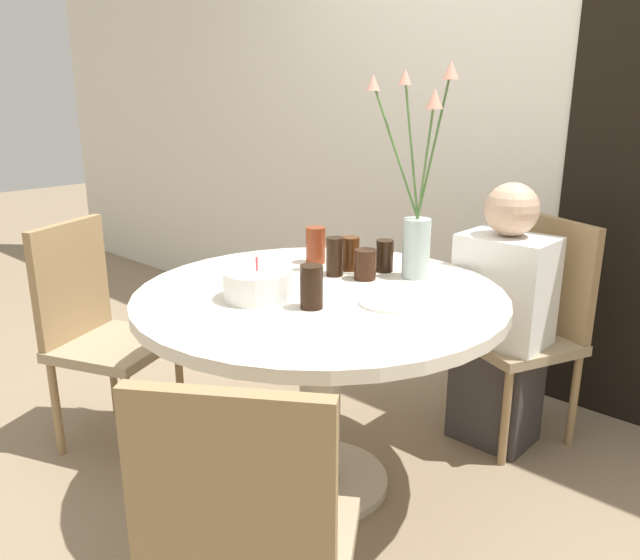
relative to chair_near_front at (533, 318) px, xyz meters
name	(u,v)px	position (x,y,z in m)	size (l,w,h in m)	color
ground_plane	(320,483)	(-0.37, -0.86, -0.50)	(16.00, 16.00, 0.00)	#89755B
wall_back	(511,109)	(-0.37, 0.40, 0.80)	(8.00, 0.05, 2.60)	silver
dining_table	(320,332)	(-0.37, -0.86, 0.09)	(1.23, 1.23, 0.74)	silver
chair_near_front	(533,318)	(0.00, 0.00, 0.00)	(0.53, 0.53, 0.89)	#9E896B
chair_right_flank	(97,323)	(-1.24, -1.22, 0.00)	(0.52, 0.52, 0.89)	#9E896B
chair_left_flank	(248,546)	(0.15, -1.64, 0.00)	(0.56, 0.56, 0.89)	#9E896B
birthday_cake	(257,284)	(-0.47, -1.05, 0.28)	(0.22, 0.22, 0.14)	white
flower_vase	(417,208)	(-0.24, -0.51, 0.49)	(0.29, 0.16, 0.73)	#B2C6C1
side_plate	(390,302)	(-0.13, -0.81, 0.24)	(0.19, 0.19, 0.01)	white
drink_glass_0	(316,245)	(-0.63, -0.60, 0.31)	(0.08, 0.08, 0.14)	maroon
drink_glass_1	(335,257)	(-0.46, -0.69, 0.31)	(0.06, 0.06, 0.14)	black
drink_glass_2	(312,287)	(-0.28, -1.00, 0.30)	(0.07, 0.07, 0.13)	black
drink_glass_3	(350,254)	(-0.47, -0.59, 0.30)	(0.07, 0.07, 0.12)	#51280F
drink_glass_4	(365,264)	(-0.35, -0.65, 0.29)	(0.08, 0.08, 0.11)	#33190C
drink_glass_5	(385,256)	(-0.36, -0.52, 0.30)	(0.06, 0.06, 0.12)	black
person_woman	(501,326)	(-0.06, -0.15, -0.01)	(0.34, 0.24, 1.05)	#383333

